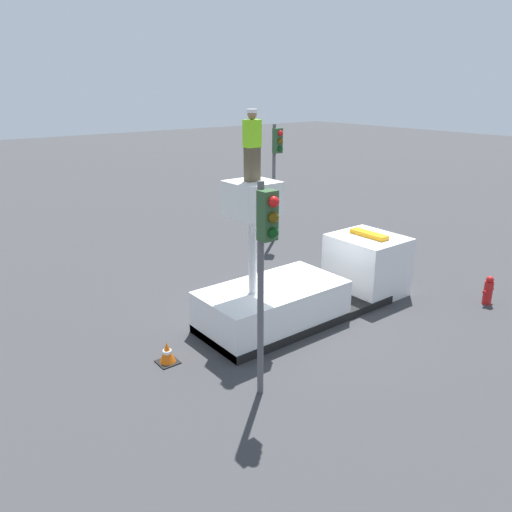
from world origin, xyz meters
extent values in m
plane|color=#38383A|center=(0.00, 0.00, 0.00)|extent=(120.00, 120.00, 0.00)
cube|color=black|center=(0.00, 0.00, 0.12)|extent=(6.09, 2.27, 0.24)
cube|color=white|center=(-0.98, 0.00, 0.61)|extent=(4.13, 2.21, 1.22)
cube|color=white|center=(3.04, 0.00, 0.97)|extent=(1.96, 2.21, 1.94)
cube|color=black|center=(4.03, 0.00, 1.36)|extent=(0.03, 1.88, 0.78)
cube|color=orange|center=(3.04, 0.00, 2.01)|extent=(0.36, 1.33, 0.14)
cylinder|color=silver|center=(-1.69, 0.00, 2.35)|extent=(0.22, 0.22, 2.25)
cube|color=white|center=(-1.69, 0.00, 3.82)|extent=(1.16, 1.16, 0.90)
cube|color=brown|center=(-1.69, 0.00, 4.69)|extent=(0.34, 0.26, 0.84)
cube|color=#8CEA1E|center=(-1.69, 0.00, 5.44)|extent=(0.40, 0.26, 0.66)
sphere|color=#9E704C|center=(-1.69, 0.00, 5.89)|extent=(0.23, 0.23, 0.23)
cylinder|color=white|center=(-1.69, 0.00, 5.97)|extent=(0.26, 0.26, 0.09)
cylinder|color=#515156|center=(-3.27, -2.34, 2.40)|extent=(0.14, 0.14, 4.80)
cube|color=#2D512D|center=(-3.27, -2.55, 4.15)|extent=(0.34, 0.28, 1.00)
sphere|color=red|center=(-3.27, -2.73, 4.46)|extent=(0.22, 0.22, 0.22)
sphere|color=#503C07|center=(-3.27, -2.73, 4.15)|extent=(0.22, 0.22, 0.22)
sphere|color=#083710|center=(-3.27, -2.73, 3.84)|extent=(0.22, 0.22, 0.22)
cylinder|color=#515156|center=(4.25, 6.23, 2.52)|extent=(0.14, 0.14, 5.05)
cube|color=#2D512D|center=(4.25, 6.02, 4.40)|extent=(0.34, 0.28, 1.00)
sphere|color=red|center=(4.25, 5.83, 4.71)|extent=(0.22, 0.22, 0.22)
sphere|color=#503C07|center=(4.25, 5.83, 4.40)|extent=(0.22, 0.22, 0.22)
sphere|color=#083710|center=(4.25, 5.83, 4.09)|extent=(0.22, 0.22, 0.22)
cylinder|color=red|center=(5.35, -3.00, 0.38)|extent=(0.27, 0.27, 0.75)
sphere|color=red|center=(5.35, -3.00, 0.82)|extent=(0.23, 0.23, 0.23)
cylinder|color=red|center=(5.16, -3.00, 0.45)|extent=(0.12, 0.11, 0.11)
cylinder|color=red|center=(5.55, -3.00, 0.45)|extent=(0.12, 0.11, 0.11)
cube|color=black|center=(-4.32, 0.07, 0.01)|extent=(0.50, 0.50, 0.03)
cone|color=orange|center=(-4.32, 0.07, 0.28)|extent=(0.42, 0.42, 0.56)
cylinder|color=white|center=(-4.32, 0.07, 0.31)|extent=(0.22, 0.22, 0.08)
camera|label=1|loc=(-9.29, -9.88, 6.58)|focal=35.00mm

